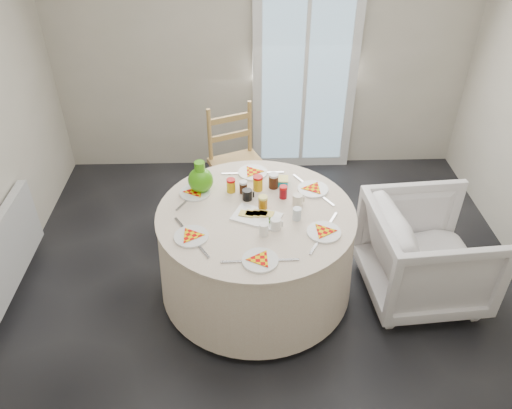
{
  "coord_description": "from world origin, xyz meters",
  "views": [
    {
      "loc": [
        -0.2,
        -2.62,
        2.8
      ],
      "look_at": [
        -0.12,
        0.12,
        0.8
      ],
      "focal_mm": 35.0,
      "sensor_mm": 36.0,
      "label": 1
    }
  ],
  "objects_px": {
    "wooden_chair": "(238,166)",
    "armchair": "(427,252)",
    "radiator": "(8,249)",
    "green_pitcher": "(200,175)",
    "table": "(256,251)"
  },
  "relations": [
    {
      "from": "wooden_chair",
      "to": "armchair",
      "type": "relative_size",
      "value": 1.18
    },
    {
      "from": "radiator",
      "to": "table",
      "type": "relative_size",
      "value": 0.71
    },
    {
      "from": "radiator",
      "to": "wooden_chair",
      "type": "xyz_separation_m",
      "value": [
        1.69,
        0.95,
        0.09
      ]
    },
    {
      "from": "radiator",
      "to": "armchair",
      "type": "relative_size",
      "value": 1.19
    },
    {
      "from": "wooden_chair",
      "to": "green_pitcher",
      "type": "relative_size",
      "value": 4.19
    },
    {
      "from": "radiator",
      "to": "green_pitcher",
      "type": "relative_size",
      "value": 4.22
    },
    {
      "from": "table",
      "to": "armchair",
      "type": "distance_m",
      "value": 1.24
    },
    {
      "from": "table",
      "to": "wooden_chair",
      "type": "height_order",
      "value": "wooden_chair"
    },
    {
      "from": "wooden_chair",
      "to": "armchair",
      "type": "xyz_separation_m",
      "value": [
        1.36,
        -1.09,
        -0.08
      ]
    },
    {
      "from": "table",
      "to": "green_pitcher",
      "type": "xyz_separation_m",
      "value": [
        -0.39,
        0.28,
        0.49
      ]
    },
    {
      "from": "table",
      "to": "armchair",
      "type": "relative_size",
      "value": 1.68
    },
    {
      "from": "radiator",
      "to": "table",
      "type": "bearing_deg",
      "value": -2.47
    },
    {
      "from": "green_pitcher",
      "to": "table",
      "type": "bearing_deg",
      "value": -36.4
    },
    {
      "from": "green_pitcher",
      "to": "armchair",
      "type": "bearing_deg",
      "value": -12.95
    },
    {
      "from": "wooden_chair",
      "to": "green_pitcher",
      "type": "bearing_deg",
      "value": -132.01
    }
  ]
}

